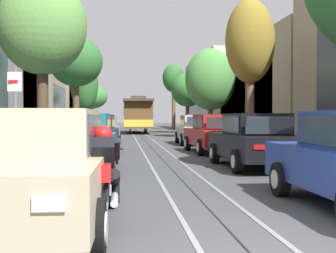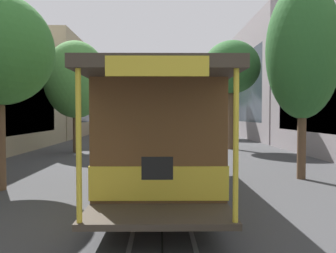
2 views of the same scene
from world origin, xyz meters
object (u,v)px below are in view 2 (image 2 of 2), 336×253
at_px(parked_car_teal_second_left, 183,127).
at_px(street_tree_kerb_right_near, 121,91).
at_px(parked_car_silver_fourth_right, 129,132).
at_px(cable_car_trolley, 161,132).
at_px(parked_car_blue_near_right, 142,125).
at_px(street_sign_post, 194,119).
at_px(parked_car_red_mid_right, 136,129).
at_px(street_tree_kerb_left_mid, 232,68).
at_px(pedestrian_on_left_pavement, 94,130).
at_px(parked_car_beige_near_left, 179,125).
at_px(street_tree_kerb_right_second, 107,82).
at_px(street_tree_kerb_right_mid, 76,80).
at_px(parked_car_black_second_right, 139,127).
at_px(parked_car_navy_mid_left, 187,129).
at_px(street_tree_kerb_left_fourth, 303,51).
at_px(motorcycle_with_rider, 172,126).
at_px(parked_car_grey_fourth_left, 194,133).
at_px(pedestrian_crossing_far, 96,127).
at_px(pedestrian_on_right_pavement, 103,125).
at_px(street_tree_kerb_left_second, 210,83).
at_px(street_tree_kerb_left_near, 194,91).

height_order(parked_car_teal_second_left, street_tree_kerb_right_near, street_tree_kerb_right_near).
bearing_deg(parked_car_silver_fourth_right, cable_car_trolley, 98.45).
distance_m(parked_car_blue_near_right, street_sign_post, 8.04).
distance_m(parked_car_red_mid_right, street_tree_kerb_left_mid, 14.26).
xyz_separation_m(parked_car_blue_near_right, parked_car_red_mid_right, (-0.03, 11.42, 0.00)).
relative_size(parked_car_blue_near_right, pedestrian_on_left_pavement, 2.77).
bearing_deg(parked_car_beige_near_left, street_tree_kerb_right_second, 64.23).
bearing_deg(parked_car_blue_near_right, street_tree_kerb_right_second, 80.90).
bearing_deg(street_tree_kerb_right_second, street_tree_kerb_right_mid, 89.35).
bearing_deg(street_tree_kerb_right_near, parked_car_black_second_right, 133.79).
bearing_deg(street_tree_kerb_left_mid, pedestrian_on_left_pavement, -35.38).
distance_m(parked_car_navy_mid_left, parked_car_black_second_right, 8.28).
relative_size(street_tree_kerb_left_fourth, motorcycle_with_rider, 3.29).
bearing_deg(motorcycle_with_rider, parked_car_grey_fourth_left, 92.52).
bearing_deg(parked_car_blue_near_right, street_sign_post, 143.86).
height_order(parked_car_red_mid_right, cable_car_trolley, cable_car_trolley).
relative_size(parked_car_blue_near_right, street_tree_kerb_right_near, 0.60).
height_order(street_tree_kerb_right_second, pedestrian_on_left_pavement, street_tree_kerb_right_second).
bearing_deg(parked_car_red_mid_right, street_tree_kerb_right_near, -73.17).
distance_m(parked_car_blue_near_right, parked_car_black_second_right, 5.98).
height_order(parked_car_teal_second_left, parked_car_blue_near_right, same).
relative_size(street_tree_kerb_right_mid, cable_car_trolley, 0.69).
relative_size(parked_car_blue_near_right, cable_car_trolley, 0.48).
bearing_deg(pedestrian_crossing_far, parked_car_navy_mid_left, 157.76).
bearing_deg(street_tree_kerb_left_mid, parked_car_blue_near_right, -73.52).
height_order(parked_car_black_second_right, pedestrian_crossing_far, parked_car_black_second_right).
bearing_deg(cable_car_trolley, parked_car_navy_mid_left, -96.68).
distance_m(parked_car_grey_fourth_left, cable_car_trolley, 15.44).
relative_size(parked_car_beige_near_left, cable_car_trolley, 0.48).
distance_m(parked_car_silver_fourth_right, street_tree_kerb_right_second, 5.48).
bearing_deg(pedestrian_on_right_pavement, street_tree_kerb_right_mid, 95.27).
bearing_deg(cable_car_trolley, street_sign_post, -97.78).
xyz_separation_m(parked_car_navy_mid_left, pedestrian_on_right_pavement, (9.13, -6.85, 0.17)).
bearing_deg(street_tree_kerb_right_second, street_tree_kerb_right_near, -89.69).
height_order(parked_car_teal_second_left, pedestrian_crossing_far, parked_car_teal_second_left).
height_order(street_tree_kerb_left_second, street_tree_kerb_right_mid, street_tree_kerb_left_second).
bearing_deg(pedestrian_on_left_pavement, street_tree_kerb_left_fourth, 121.57).
bearing_deg(street_tree_kerb_right_second, street_tree_kerb_left_near, -121.59).
xyz_separation_m(parked_car_teal_second_left, street_tree_kerb_left_mid, (-1.90, 16.95, 4.26)).
xyz_separation_m(parked_car_beige_near_left, street_tree_kerb_left_mid, (-1.93, 23.80, 4.26)).
distance_m(street_tree_kerb_left_mid, street_tree_kerb_left_fourth, 9.63).
height_order(street_tree_kerb_left_fourth, street_tree_kerb_right_second, street_tree_kerb_right_second).
distance_m(parked_car_navy_mid_left, street_tree_kerb_left_fourth, 20.59).
bearing_deg(street_tree_kerb_right_second, parked_car_beige_near_left, -115.77).
relative_size(street_tree_kerb_left_mid, pedestrian_crossing_far, 4.33).
xyz_separation_m(parked_car_navy_mid_left, street_tree_kerb_right_near, (7.32, -9.05, 4.31)).
distance_m(street_tree_kerb_left_second, street_tree_kerb_left_fourth, 20.44).
height_order(street_tree_kerb_left_second, street_tree_kerb_left_mid, street_tree_kerb_left_second).
relative_size(parked_car_grey_fourth_left, street_tree_kerb_left_fourth, 0.67).
xyz_separation_m(street_tree_kerb_left_mid, motorcycle_with_rider, (2.79, -23.91, -4.42)).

